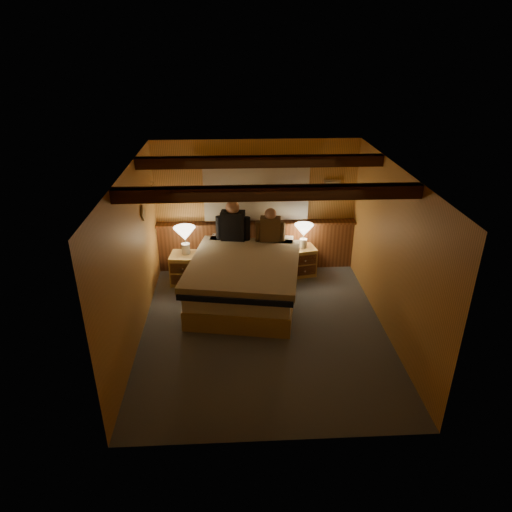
{
  "coord_description": "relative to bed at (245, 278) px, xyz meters",
  "views": [
    {
      "loc": [
        -0.42,
        -5.67,
        3.92
      ],
      "look_at": [
        -0.09,
        0.4,
        1.02
      ],
      "focal_mm": 32.0,
      "sensor_mm": 36.0,
      "label": 1
    }
  ],
  "objects": [
    {
      "name": "wall_right",
      "position": [
        2.04,
        -0.89,
        0.81
      ],
      "size": [
        0.0,
        4.2,
        4.2
      ],
      "primitive_type": "plane",
      "rotation": [
        1.57,
        0.0,
        -1.57
      ],
      "color": "#D8974D",
      "rests_on": "floor"
    },
    {
      "name": "wall_left",
      "position": [
        -1.56,
        -0.89,
        0.81
      ],
      "size": [
        0.0,
        4.2,
        4.2
      ],
      "primitive_type": "plane",
      "rotation": [
        1.57,
        0.0,
        1.57
      ],
      "color": "#D8974D",
      "rests_on": "floor"
    },
    {
      "name": "wainscot",
      "position": [
        0.24,
        1.14,
        0.1
      ],
      "size": [
        3.6,
        0.23,
        0.94
      ],
      "color": "brown",
      "rests_on": "wall_back"
    },
    {
      "name": "coat_rail",
      "position": [
        -1.48,
        0.68,
        1.28
      ],
      "size": [
        0.05,
        0.55,
        0.24
      ],
      "color": "silver",
      "rests_on": "wall_left"
    },
    {
      "name": "lamp_right",
      "position": [
        1.07,
        0.85,
        0.45
      ],
      "size": [
        0.34,
        0.34,
        0.44
      ],
      "color": "white",
      "rests_on": "nightstand_right"
    },
    {
      "name": "lamp_left",
      "position": [
        -1.01,
        0.68,
        0.5
      ],
      "size": [
        0.37,
        0.37,
        0.49
      ],
      "color": "white",
      "rests_on": "nightstand_left"
    },
    {
      "name": "framed_print",
      "position": [
        1.59,
        1.18,
        1.16
      ],
      "size": [
        0.3,
        0.04,
        0.25
      ],
      "color": "tan",
      "rests_on": "wall_back"
    },
    {
      "name": "ceiling",
      "position": [
        0.24,
        -0.89,
        2.01
      ],
      "size": [
        4.2,
        4.2,
        0.0
      ],
      "primitive_type": "plane",
      "rotation": [
        3.14,
        0.0,
        0.0
      ],
      "color": "gold",
      "rests_on": "wall_back"
    },
    {
      "name": "ceiling_beams",
      "position": [
        0.24,
        -0.74,
        1.92
      ],
      "size": [
        3.6,
        1.65,
        0.16
      ],
      "color": "#412310",
      "rests_on": "ceiling"
    },
    {
      "name": "person_right",
      "position": [
        0.46,
        0.71,
        0.6
      ],
      "size": [
        0.51,
        0.24,
        0.62
      ],
      "rotation": [
        0.0,
        0.0,
        -0.12
      ],
      "color": "#4E381F",
      "rests_on": "bed"
    },
    {
      "name": "bed",
      "position": [
        0.0,
        0.0,
        0.0
      ],
      "size": [
        2.01,
        2.44,
        0.75
      ],
      "rotation": [
        0.0,
        0.0,
        -0.17
      ],
      "color": "tan",
      "rests_on": "floor"
    },
    {
      "name": "curtain_window",
      "position": [
        0.24,
        1.14,
        1.13
      ],
      "size": [
        2.18,
        0.09,
        1.11
      ],
      "color": "#412310",
      "rests_on": "wall_back"
    },
    {
      "name": "duffel_bag",
      "position": [
        -0.6,
        0.57,
        -0.22
      ],
      "size": [
        0.59,
        0.42,
        0.39
      ],
      "rotation": [
        0.0,
        0.0,
        0.2
      ],
      "color": "black",
      "rests_on": "floor"
    },
    {
      "name": "nightstand_right",
      "position": [
        1.04,
        0.86,
        -0.12
      ],
      "size": [
        0.56,
        0.52,
        0.53
      ],
      "rotation": [
        0.0,
        0.0,
        0.2
      ],
      "color": "tan",
      "rests_on": "floor"
    },
    {
      "name": "person_left",
      "position": [
        -0.18,
        0.81,
        0.65
      ],
      "size": [
        0.6,
        0.29,
        0.73
      ],
      "rotation": [
        0.0,
        0.0,
        -0.14
      ],
      "color": "black",
      "rests_on": "bed"
    },
    {
      "name": "floor",
      "position": [
        0.24,
        -0.89,
        -0.39
      ],
      "size": [
        4.2,
        4.2,
        0.0
      ],
      "primitive_type": "plane",
      "color": "#4D525C",
      "rests_on": "ground"
    },
    {
      "name": "wall_back",
      "position": [
        0.24,
        1.21,
        0.81
      ],
      "size": [
        3.6,
        0.0,
        3.6
      ],
      "primitive_type": "plane",
      "rotation": [
        1.57,
        0.0,
        0.0
      ],
      "color": "#D8974D",
      "rests_on": "floor"
    },
    {
      "name": "wall_front",
      "position": [
        0.24,
        -2.99,
        0.81
      ],
      "size": [
        3.6,
        0.0,
        3.6
      ],
      "primitive_type": "plane",
      "rotation": [
        -1.57,
        0.0,
        0.0
      ],
      "color": "#D8974D",
      "rests_on": "floor"
    },
    {
      "name": "nightstand_left",
      "position": [
        -1.03,
        0.64,
        -0.12
      ],
      "size": [
        0.53,
        0.49,
        0.54
      ],
      "rotation": [
        0.0,
        0.0,
        -0.09
      ],
      "color": "tan",
      "rests_on": "floor"
    }
  ]
}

